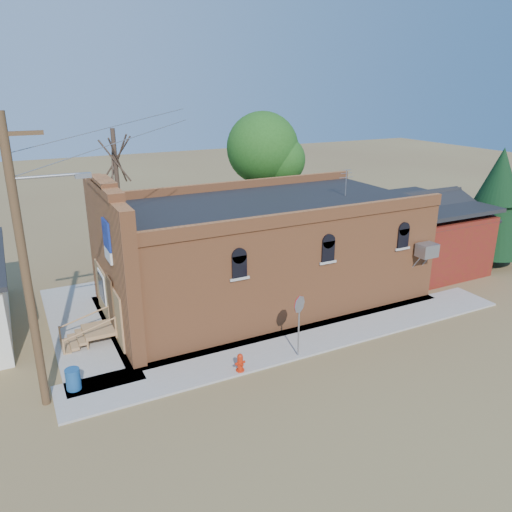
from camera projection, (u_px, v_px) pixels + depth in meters
name	position (u px, v px, depth m)	size (l,w,h in m)	color
ground	(287.00, 360.00, 18.42)	(120.00, 120.00, 0.00)	brown
sidewalk_south	(308.00, 339.00, 19.81)	(19.00, 2.20, 0.08)	#9E9991
sidewalk_west	(84.00, 328.00, 20.77)	(2.60, 10.00, 0.08)	#9E9991
brick_bar	(259.00, 251.00, 22.99)	(16.40, 7.97, 6.30)	#AE5F35
red_shed	(419.00, 227.00, 27.24)	(5.40, 6.40, 4.30)	#612410
utility_pole	(26.00, 262.00, 14.39)	(3.12, 0.26, 9.00)	#49361D
tree_bare_near	(115.00, 158.00, 26.15)	(2.80, 2.80, 7.65)	#473428
tree_leafy	(262.00, 148.00, 30.43)	(4.40, 4.40, 8.15)	#473428
evergreen_tree	(497.00, 199.00, 27.21)	(3.60, 3.60, 6.50)	#473428
fire_hydrant	(240.00, 363.00, 17.46)	(0.40, 0.39, 0.68)	red
stop_sign	(299.00, 310.00, 17.99)	(0.59, 0.37, 2.40)	gray
trash_barrel	(73.00, 379.00, 16.42)	(0.48, 0.48, 0.74)	navy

